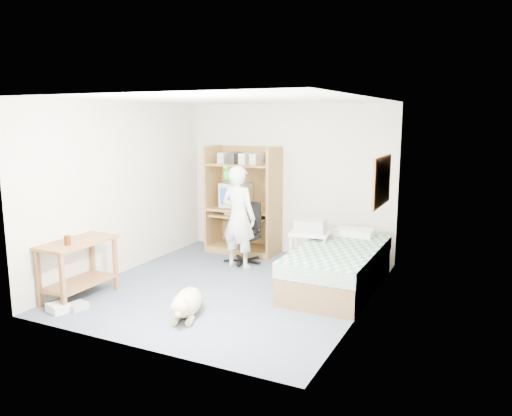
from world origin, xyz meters
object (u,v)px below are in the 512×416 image
at_px(dog, 187,303).
at_px(computer_hutch, 244,204).
at_px(bed, 338,267).
at_px(office_chair, 245,241).
at_px(side_desk, 78,261).
at_px(printer_cart, 310,246).
at_px(person, 239,217).

bearing_deg(dog, computer_hutch, 83.22).
bearing_deg(computer_hutch, bed, -29.29).
distance_m(bed, office_chair, 1.78).
distance_m(computer_hutch, side_desk, 3.08).
bearing_deg(office_chair, computer_hutch, 125.78).
bearing_deg(bed, printer_cart, 146.95).
relative_size(bed, person, 1.29).
bearing_deg(person, printer_cart, -168.07).
distance_m(person, dog, 2.09).
relative_size(side_desk, dog, 1.08).
xyz_separation_m(computer_hutch, side_desk, (-0.85, -2.94, -0.33)).
relative_size(side_desk, printer_cart, 1.53).
bearing_deg(dog, side_desk, 162.98).
bearing_deg(person, bed, 178.48).
xyz_separation_m(side_desk, printer_cart, (2.32, 2.16, -0.06)).
bearing_deg(side_desk, office_chair, 63.92).
xyz_separation_m(bed, printer_cart, (-0.53, 0.34, 0.15)).
distance_m(office_chair, printer_cart, 1.18).
distance_m(computer_hutch, person, 0.94).
height_order(dog, printer_cart, printer_cart).
xyz_separation_m(computer_hutch, office_chair, (0.31, -0.57, -0.48)).
bearing_deg(computer_hutch, side_desk, -106.14).
bearing_deg(office_chair, person, -74.58).
bearing_deg(person, office_chair, -74.58).
distance_m(bed, printer_cart, 0.65).
bearing_deg(printer_cart, dog, -118.90).
height_order(bed, side_desk, side_desk).
distance_m(computer_hutch, dog, 3.00).
bearing_deg(printer_cart, person, 176.15).
bearing_deg(side_desk, printer_cart, 42.97).
distance_m(side_desk, dog, 1.60).
height_order(person, printer_cart, person).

